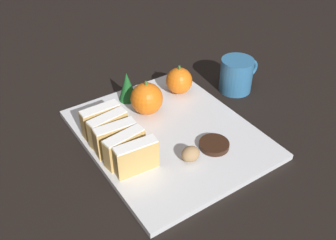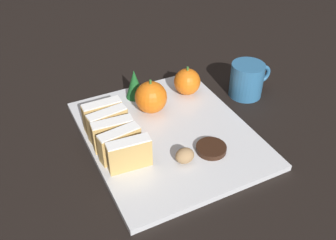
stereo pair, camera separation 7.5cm
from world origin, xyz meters
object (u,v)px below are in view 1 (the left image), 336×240
(chocolate_cookie, at_px, (214,145))
(orange_far, at_px, (147,99))
(walnut, at_px, (191,154))
(coffee_mug, at_px, (237,75))
(orange_near, at_px, (179,81))

(chocolate_cookie, bearing_deg, orange_far, 105.85)
(walnut, height_order, chocolate_cookie, walnut)
(chocolate_cookie, distance_m, coffee_mug, 0.24)
(orange_far, height_order, coffee_mug, orange_far)
(coffee_mug, bearing_deg, orange_near, 158.74)
(orange_near, bearing_deg, walnut, -119.75)
(orange_near, distance_m, orange_far, 0.11)
(orange_near, distance_m, walnut, 0.23)
(chocolate_cookie, height_order, coffee_mug, coffee_mug)
(orange_far, relative_size, walnut, 2.15)
(orange_far, xyz_separation_m, chocolate_cookie, (0.05, -0.17, -0.03))
(orange_near, xyz_separation_m, orange_far, (-0.10, -0.03, 0.00))
(orange_near, relative_size, coffee_mug, 0.66)
(orange_near, relative_size, chocolate_cookie, 1.18)
(walnut, height_order, coffee_mug, coffee_mug)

